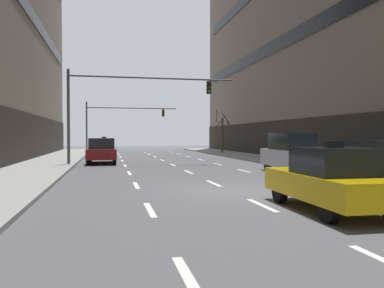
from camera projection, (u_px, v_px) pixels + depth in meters
name	position (u px, v px, depth m)	size (l,w,h in m)	color
ground_plane	(229.00, 190.00, 13.55)	(120.00, 120.00, 0.00)	#515156
lane_stripe_l1_s2	(190.00, 281.00, 5.09)	(0.16, 2.00, 0.01)	silver
lane_stripe_l1_s3	(150.00, 210.00, 9.98)	(0.16, 2.00, 0.01)	silver
lane_stripe_l1_s4	(136.00, 185.00, 14.86)	(0.16, 2.00, 0.01)	silver
lane_stripe_l1_s5	(129.00, 173.00, 19.75)	(0.16, 2.00, 0.01)	silver
lane_stripe_l1_s6	(125.00, 166.00, 24.64)	(0.16, 2.00, 0.01)	silver
lane_stripe_l1_s7	(122.00, 161.00, 29.53)	(0.16, 2.00, 0.01)	silver
lane_stripe_l1_s8	(120.00, 157.00, 34.41)	(0.16, 2.00, 0.01)	silver
lane_stripe_l1_s9	(119.00, 154.00, 39.30)	(0.16, 2.00, 0.01)	silver
lane_stripe_l1_s10	(118.00, 152.00, 44.19)	(0.16, 2.00, 0.01)	silver
lane_stripe_l2_s3	(262.00, 205.00, 10.62)	(0.16, 2.00, 0.01)	silver
lane_stripe_l2_s4	(213.00, 183.00, 15.50)	(0.16, 2.00, 0.01)	silver
lane_stripe_l2_s5	(188.00, 172.00, 20.39)	(0.16, 2.00, 0.01)	silver
lane_stripe_l2_s6	(173.00, 165.00, 25.28)	(0.16, 2.00, 0.01)	silver
lane_stripe_l2_s7	(162.00, 160.00, 30.17)	(0.16, 2.00, 0.01)	silver
lane_stripe_l2_s8	(155.00, 157.00, 35.05)	(0.16, 2.00, 0.01)	silver
lane_stripe_l2_s9	(149.00, 154.00, 39.94)	(0.16, 2.00, 0.01)	silver
lane_stripe_l2_s10	(145.00, 152.00, 44.83)	(0.16, 2.00, 0.01)	silver
lane_stripe_l3_s3	(361.00, 201.00, 11.26)	(0.16, 2.00, 0.01)	silver
lane_stripe_l3_s4	(285.00, 181.00, 16.14)	(0.16, 2.00, 0.01)	silver
lane_stripe_l3_s5	(244.00, 171.00, 21.03)	(0.16, 2.00, 0.01)	silver
lane_stripe_l3_s6	(218.00, 164.00, 25.92)	(0.16, 2.00, 0.01)	silver
lane_stripe_l3_s7	(201.00, 160.00, 30.81)	(0.16, 2.00, 0.01)	silver
lane_stripe_l3_s8	(188.00, 156.00, 35.69)	(0.16, 2.00, 0.01)	silver
lane_stripe_l3_s9	(178.00, 154.00, 40.58)	(0.16, 2.00, 0.01)	silver
lane_stripe_l3_s10	(171.00, 152.00, 45.47)	(0.16, 2.00, 0.01)	silver
taxi_driving_0	(104.00, 146.00, 40.03)	(1.95, 4.37, 1.79)	black
taxi_driving_1	(331.00, 180.00, 9.82)	(1.88, 4.30, 1.77)	black
car_driving_2	(102.00, 151.00, 26.67)	(1.95, 4.62, 1.73)	black
car_parked_1	(374.00, 165.00, 13.71)	(2.02, 4.66, 1.74)	black
car_parked_2	(291.00, 153.00, 19.91)	(1.87, 4.25, 2.04)	black
traffic_signal_0	(125.00, 97.00, 24.97)	(10.70, 0.35, 5.89)	#4C4C51
traffic_signal_1	(117.00, 117.00, 45.44)	(10.49, 0.34, 5.67)	#4C4C51
street_tree_1	(222.00, 132.00, 40.84)	(1.69, 1.69, 4.52)	#4C3823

